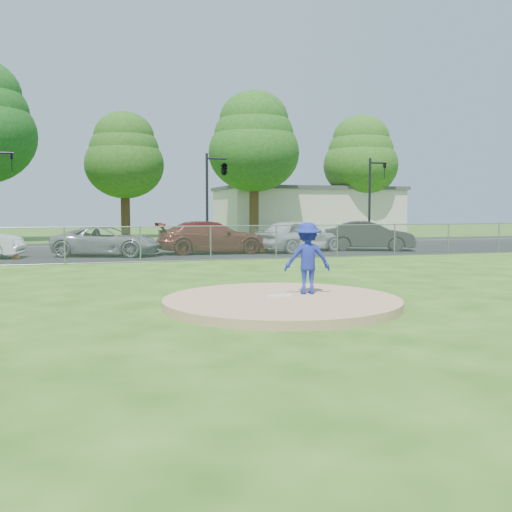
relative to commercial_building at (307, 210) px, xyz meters
The scene contains 18 objects.
ground 32.32m from the commercial_building, 119.74° to the right, with size 120.00×120.00×0.00m, color #265111.
pitchers_mound 41.28m from the commercial_building, 112.83° to the right, with size 5.40×5.40×0.20m, color tan.
pitching_rubber 41.09m from the commercial_building, 112.94° to the right, with size 0.60×0.15×0.04m, color white.
chain_link_fence 30.56m from the commercial_building, 121.61° to the right, with size 40.00×0.06×1.50m, color gray.
parking_lot 26.89m from the commercial_building, 126.66° to the right, with size 50.00×8.00×0.01m, color black.
street 21.37m from the commercial_building, 138.81° to the right, with size 60.00×7.00×0.01m, color black.
commercial_building is the anchor object (origin of this frame).
tree_center 17.99m from the commercial_building, 166.76° to the right, with size 6.16×6.16×9.84m.
tree_right 10.73m from the commercial_building, 139.40° to the right, with size 7.28×7.28×11.63m.
tree_far_right 7.00m from the commercial_building, 36.87° to the right, with size 6.72×6.72×10.74m.
traffic_signal_center 20.17m from the commercial_building, 126.94° to the right, with size 1.42×2.48×5.60m.
traffic_signal_right 16.14m from the commercial_building, 96.29° to the right, with size 1.28×0.20×5.60m.
pitcher 40.53m from the commercial_building, 112.03° to the right, with size 1.10×0.63×1.70m, color navy.
traffic_cone 32.35m from the commercial_building, 135.90° to the right, with size 0.32×0.32×0.63m, color orange.
parked_car_gray 29.44m from the commercial_building, 130.71° to the right, with size 2.32×5.03×1.40m, color gray.
parked_car_darkred 26.29m from the commercial_building, 122.40° to the right, with size 2.26×5.57×1.62m, color #5B1E16.
parked_car_pearl 24.23m from the commercial_building, 112.92° to the right, with size 2.01×4.99×1.70m, color silver.
parked_car_charcoal 23.17m from the commercial_building, 103.70° to the right, with size 1.66×4.77×1.57m, color #252527.
Camera 1 is at (-4.31, -12.11, 2.20)m, focal length 40.00 mm.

